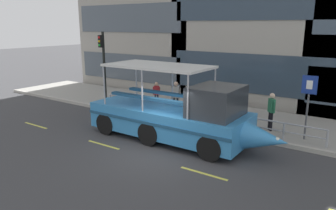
{
  "coord_description": "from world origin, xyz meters",
  "views": [
    {
      "loc": [
        7.11,
        -10.06,
        4.95
      ],
      "look_at": [
        -1.15,
        2.01,
        1.3
      ],
      "focal_mm": 34.43,
      "sensor_mm": 36.0,
      "label": 1
    }
  ],
  "objects": [
    {
      "name": "traffic_light_pole",
      "position": [
        -7.13,
        3.82,
        2.82
      ],
      "size": [
        0.24,
        0.46,
        4.37
      ],
      "color": "black",
      "rests_on": "sidewalk"
    },
    {
      "name": "pedestrian_mid_right",
      "position": [
        -2.23,
        4.36,
        1.25
      ],
      "size": [
        0.44,
        0.35,
        1.78
      ],
      "color": "black",
      "rests_on": "sidewalk"
    },
    {
      "name": "pedestrian_near_stern",
      "position": [
        -3.99,
        4.95,
        1.09
      ],
      "size": [
        0.4,
        0.27,
        1.51
      ],
      "color": "#1E2338",
      "rests_on": "sidewalk"
    },
    {
      "name": "duck_tour_boat",
      "position": [
        -0.08,
        1.25,
        1.1
      ],
      "size": [
        8.93,
        2.65,
        3.26
      ],
      "color": "#388CD1",
      "rests_on": "ground_plane"
    },
    {
      "name": "pedestrian_near_bow",
      "position": [
        2.97,
        4.37,
        1.25
      ],
      "size": [
        0.4,
        0.37,
        1.77
      ],
      "color": "black",
      "rests_on": "sidewalk"
    },
    {
      "name": "ground_plane",
      "position": [
        0.0,
        0.0,
        0.0
      ],
      "size": [
        120.0,
        120.0,
        0.0
      ],
      "primitive_type": "plane",
      "color": "#3D3D3F"
    },
    {
      "name": "pedestrian_mid_left",
      "position": [
        -1.01,
        4.92,
        1.14
      ],
      "size": [
        0.44,
        0.26,
        1.59
      ],
      "color": "#47423D",
      "rests_on": "sidewalk"
    },
    {
      "name": "curb_guardrail",
      "position": [
        -0.4,
        3.45,
        0.7
      ],
      "size": [
        11.93,
        0.09,
        0.77
      ],
      "color": "#9EA0A8",
      "rests_on": "sidewalk"
    },
    {
      "name": "curb_edge",
      "position": [
        0.0,
        3.11,
        0.09
      ],
      "size": [
        32.0,
        0.18,
        0.18
      ],
      "primitive_type": "cube",
      "color": "#B2ADA3",
      "rests_on": "ground_plane"
    },
    {
      "name": "lane_centreline",
      "position": [
        -0.0,
        -1.01,
        0.0
      ],
      "size": [
        25.8,
        0.12,
        0.01
      ],
      "color": "#DBD64C",
      "rests_on": "ground_plane"
    },
    {
      "name": "sidewalk",
      "position": [
        0.0,
        5.6,
        0.09
      ],
      "size": [
        32.0,
        4.8,
        0.18
      ],
      "primitive_type": "cube",
      "color": "#99968E",
      "rests_on": "ground_plane"
    },
    {
      "name": "parking_sign",
      "position": [
        4.57,
        3.98,
        2.05
      ],
      "size": [
        0.6,
        0.12,
        2.76
      ],
      "color": "#4C4F54",
      "rests_on": "sidewalk"
    }
  ]
}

